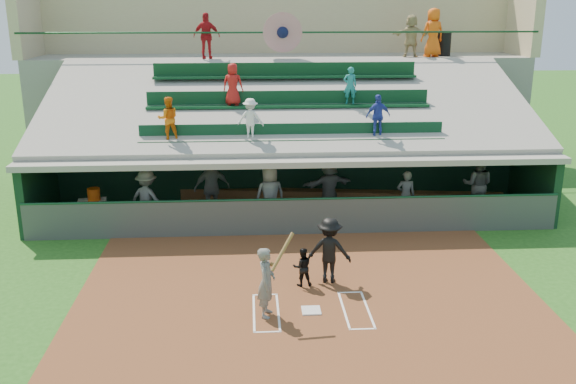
{
  "coord_description": "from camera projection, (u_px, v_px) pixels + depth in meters",
  "views": [
    {
      "loc": [
        -1.33,
        -13.1,
        6.81
      ],
      "look_at": [
        -0.31,
        3.5,
        1.8
      ],
      "focal_mm": 40.0,
      "sensor_mm": 36.0,
      "label": 1
    }
  ],
  "objects": [
    {
      "name": "dirt_slab",
      "position": [
        309.0,
        301.0,
        15.04
      ],
      "size": [
        11.0,
        9.0,
        0.02
      ],
      "primitive_type": "cube",
      "color": "brown",
      "rests_on": "ground"
    },
    {
      "name": "trash_bin",
      "position": [
        443.0,
        44.0,
        25.97
      ],
      "size": [
        0.61,
        0.61,
        0.92
      ],
      "primitive_type": "cylinder",
      "color": "black",
      "rests_on": "concourse_slab"
    },
    {
      "name": "dugout_player_a",
      "position": [
        147.0,
        199.0,
        19.7
      ],
      "size": [
        1.33,
        1.07,
        1.79
      ],
      "primitive_type": "imported",
      "rotation": [
        0.0,
        0.0,
        2.73
      ],
      "color": "#5D605B",
      "rests_on": "dugout_floor"
    },
    {
      "name": "dugout_player_c",
      "position": [
        270.0,
        195.0,
        19.82
      ],
      "size": [
        1.07,
        0.84,
        1.91
      ],
      "primitive_type": "imported",
      "rotation": [
        0.0,
        0.0,
        3.42
      ],
      "color": "#60635E",
      "rests_on": "dugout_floor"
    },
    {
      "name": "concourse_staff_b",
      "position": [
        433.0,
        33.0,
        25.34
      ],
      "size": [
        1.04,
        0.8,
        1.89
      ],
      "primitive_type": "imported",
      "rotation": [
        0.0,
        0.0,
        3.37
      ],
      "color": "#ED590D",
      "rests_on": "concourse_slab"
    },
    {
      "name": "dugout_bench",
      "position": [
        283.0,
        196.0,
        22.25
      ],
      "size": [
        15.01,
        2.42,
        0.45
      ],
      "primitive_type": "cube",
      "rotation": [
        0.0,
        0.0,
        -0.13
      ],
      "color": "brown",
      "rests_on": "dugout_floor"
    },
    {
      "name": "batter_at_plate",
      "position": [
        267.0,
        282.0,
        14.13
      ],
      "size": [
        0.87,
        0.74,
        1.95
      ],
      "color": "#5B5D58",
      "rests_on": "dirt_slab"
    },
    {
      "name": "water_cooler",
      "position": [
        94.0,
        194.0,
        19.94
      ],
      "size": [
        0.39,
        0.39,
        0.39
      ],
      "primitive_type": "cylinder",
      "color": "#E44F0D",
      "rests_on": "white_table"
    },
    {
      "name": "dugout_player_e",
      "position": [
        406.0,
        195.0,
        20.35
      ],
      "size": [
        0.63,
        0.46,
        1.6
      ],
      "primitive_type": "imported",
      "rotation": [
        0.0,
        0.0,
        3.01
      ],
      "color": "#5C605A",
      "rests_on": "dugout_floor"
    },
    {
      "name": "batters_box_chalk",
      "position": [
        311.0,
        311.0,
        14.56
      ],
      "size": [
        2.65,
        1.85,
        0.01
      ],
      "color": "silver",
      "rests_on": "dirt_slab"
    },
    {
      "name": "dugout_player_f",
      "position": [
        477.0,
        185.0,
        20.82
      ],
      "size": [
        1.18,
        1.06,
        1.99
      ],
      "primitive_type": "imported",
      "rotation": [
        0.0,
        0.0,
        2.76
      ],
      "color": "#51534E",
      "rests_on": "dugout_floor"
    },
    {
      "name": "ground",
      "position": [
        311.0,
        312.0,
        14.56
      ],
      "size": [
        100.0,
        100.0,
        0.0
      ],
      "primitive_type": "plane",
      "color": "#235818",
      "rests_on": "ground"
    },
    {
      "name": "home_plate",
      "position": [
        311.0,
        310.0,
        14.55
      ],
      "size": [
        0.43,
        0.43,
        0.03
      ],
      "primitive_type": "cube",
      "color": "silver",
      "rests_on": "dirt_slab"
    },
    {
      "name": "catcher",
      "position": [
        302.0,
        267.0,
        15.73
      ],
      "size": [
        0.51,
        0.41,
        0.98
      ],
      "primitive_type": "imported",
      "rotation": [
        0.0,
        0.0,
        3.24
      ],
      "color": "black",
      "rests_on": "dirt_slab"
    },
    {
      "name": "concourse_staff_c",
      "position": [
        411.0,
        36.0,
        25.41
      ],
      "size": [
        1.6,
        0.89,
        1.65
      ],
      "primitive_type": "imported",
      "rotation": [
        0.0,
        0.0,
        2.86
      ],
      "color": "tan",
      "rests_on": "concourse_slab"
    },
    {
      "name": "white_table",
      "position": [
        93.0,
        212.0,
        20.09
      ],
      "size": [
        0.96,
        0.79,
        0.75
      ],
      "primitive_type": "cube",
      "rotation": [
        0.0,
        0.0,
        0.18
      ],
      "color": "white",
      "rests_on": "dugout_floor"
    },
    {
      "name": "dugout_floor",
      "position": [
        291.0,
        215.0,
        21.01
      ],
      "size": [
        16.0,
        3.5,
        0.04
      ],
      "primitive_type": "cube",
      "color": "gray",
      "rests_on": "ground"
    },
    {
      "name": "dugout_player_b",
      "position": [
        212.0,
        188.0,
        20.49
      ],
      "size": [
        1.25,
        0.78,
        1.98
      ],
      "primitive_type": "imported",
      "rotation": [
        0.0,
        0.0,
        3.42
      ],
      "color": "#5B5D58",
      "rests_on": "dugout_floor"
    },
    {
      "name": "home_umpire",
      "position": [
        329.0,
        250.0,
        15.87
      ],
      "size": [
        1.19,
        0.85,
        1.67
      ],
      "primitive_type": "imported",
      "rotation": [
        0.0,
        0.0,
        2.91
      ],
      "color": "black",
      "rests_on": "dirt_slab"
    },
    {
      "name": "concourse_slab",
      "position": [
        281.0,
        112.0,
        26.8
      ],
      "size": [
        20.0,
        3.0,
        4.6
      ],
      "primitive_type": "cube",
      "color": "gray",
      "rests_on": "ground"
    },
    {
      "name": "concourse_staff_a",
      "position": [
        207.0,
        36.0,
        24.48
      ],
      "size": [
        1.05,
        0.51,
        1.73
      ],
      "primitive_type": "imported",
      "rotation": [
        0.0,
        0.0,
        3.06
      ],
      "color": "#B1141A",
      "rests_on": "concourse_slab"
    },
    {
      "name": "dugout_player_d",
      "position": [
        329.0,
        186.0,
        20.89
      ],
      "size": [
        1.8,
        1.06,
        1.85
      ],
      "primitive_type": "imported",
      "rotation": [
        0.0,
        0.0,
        3.46
      ],
      "color": "#5F625D",
      "rests_on": "dugout_floor"
    },
    {
      "name": "grandstand",
      "position": [
        285.0,
        126.0,
        23.96
      ],
      "size": [
        20.4,
        10.4,
        7.8
      ],
      "color": "#494E49",
      "rests_on": "ground"
    }
  ]
}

